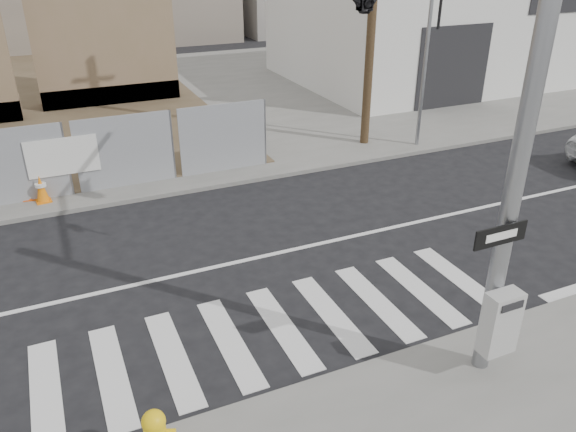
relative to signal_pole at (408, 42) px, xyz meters
name	(u,v)px	position (x,y,z in m)	size (l,w,h in m)	color
ground	(237,262)	(-2.49, 2.05, -4.78)	(100.00, 100.00, 0.00)	black
sidewalk_far	(126,104)	(-2.49, 16.05, -4.72)	(50.00, 20.00, 0.12)	slate
signal_pole	(408,42)	(0.00, 0.00, 0.00)	(0.96, 5.87, 7.00)	gray
far_signal_pole	(428,41)	(5.51, 6.65, -1.30)	(0.16, 0.20, 5.60)	gray
concrete_wall_right	(102,22)	(-2.99, 16.13, -1.40)	(5.50, 1.30, 8.00)	#766247
auto_shop	(422,27)	(11.50, 15.01, -2.25)	(12.00, 10.20, 5.95)	silver
traffic_cone_c	(41,189)	(-6.16, 6.85, -4.31)	(0.41, 0.41, 0.73)	orange
traffic_cone_d	(28,188)	(-6.46, 7.16, -4.34)	(0.39, 0.39, 0.66)	#DB4B0B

